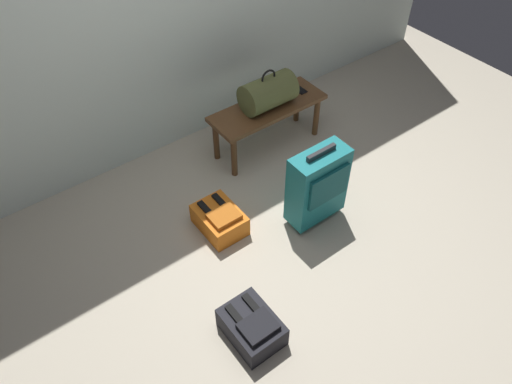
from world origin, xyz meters
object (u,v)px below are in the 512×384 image
(bench, at_px, (268,112))
(duffel_bag_olive, at_px, (268,93))
(backpack_dark, at_px, (252,327))
(cell_phone, at_px, (299,89))
(backpack_orange, at_px, (220,220))
(suitcase_upright_teal, at_px, (318,185))

(bench, height_order, duffel_bag_olive, duffel_bag_olive)
(bench, distance_m, backpack_dark, 1.84)
(backpack_dark, bearing_deg, duffel_bag_olive, 49.27)
(cell_phone, bearing_deg, duffel_bag_olive, -176.11)
(backpack_dark, bearing_deg, backpack_orange, 68.64)
(bench, height_order, cell_phone, cell_phone)
(backpack_dark, bearing_deg, bench, 49.22)
(duffel_bag_olive, bearing_deg, backpack_dark, -130.73)
(suitcase_upright_teal, bearing_deg, cell_phone, 56.86)
(bench, bearing_deg, backpack_dark, -130.78)
(cell_phone, relative_size, backpack_dark, 0.38)
(bench, xyz_separation_m, cell_phone, (0.36, 0.02, 0.07))
(backpack_dark, distance_m, backpack_orange, 0.90)
(backpack_dark, bearing_deg, cell_phone, 42.24)
(bench, relative_size, backpack_orange, 2.63)
(suitcase_upright_teal, bearing_deg, duffel_bag_olive, 75.22)
(duffel_bag_olive, height_order, backpack_dark, duffel_bag_olive)
(suitcase_upright_teal, xyz_separation_m, backpack_orange, (-0.63, 0.34, -0.25))
(bench, xyz_separation_m, duffel_bag_olive, (-0.00, 0.00, 0.20))
(bench, bearing_deg, duffel_bag_olive, 180.00)
(bench, xyz_separation_m, backpack_dark, (-1.19, -1.38, -0.26))
(duffel_bag_olive, distance_m, cell_phone, 0.38)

